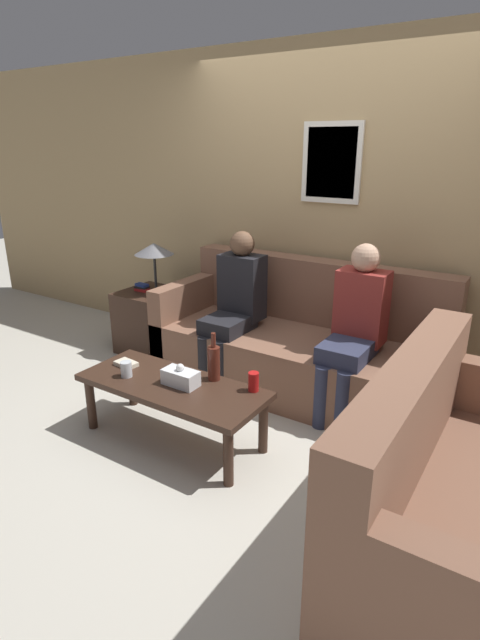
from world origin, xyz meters
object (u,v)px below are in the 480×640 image
object	(u,v)px
wine_bottle	(214,362)
person_left	(235,303)
teddy_bear	(344,485)
couch_main	(299,346)
drinking_glass	(126,369)
couch_side	(467,511)
person_right	(354,326)
coffee_table	(172,391)

from	to	relation	value
wine_bottle	person_left	size ratio (longest dim) A/B	0.27
teddy_bear	couch_main	bearing A→B (deg)	126.46
drinking_glass	wine_bottle	bearing A→B (deg)	28.66
couch_side	teddy_bear	world-z (taller)	couch_side
person_right	teddy_bear	distance (m)	1.17
couch_side	couch_main	bearing A→B (deg)	48.57
couch_main	drinking_glass	xyz separation A→B (m)	(-0.63, -1.24, 0.13)
couch_main	drinking_glass	distance (m)	1.40
person_left	teddy_bear	bearing A→B (deg)	-35.92
couch_main	couch_side	distance (m)	1.94
coffee_table	person_right	bearing A→B (deg)	50.21
teddy_bear	person_left	bearing A→B (deg)	144.08
person_right	teddy_bear	world-z (taller)	person_right
coffee_table	person_left	bearing A→B (deg)	99.51
couch_side	wine_bottle	size ratio (longest dim) A/B	5.10
couch_side	drinking_glass	bearing A→B (deg)	88.75
person_left	coffee_table	bearing A→B (deg)	-80.49
drinking_glass	person_left	size ratio (longest dim) A/B	0.09
couch_side	wine_bottle	xyz separation A→B (m)	(-1.59, 0.32, 0.20)
wine_bottle	drinking_glass	distance (m)	0.58
drinking_glass	person_left	world-z (taller)	person_left
coffee_table	person_left	xyz separation A→B (m)	(-0.16, 0.97, 0.30)
coffee_table	drinking_glass	world-z (taller)	drinking_glass
wine_bottle	teddy_bear	world-z (taller)	wine_bottle
person_left	person_right	distance (m)	0.98
person_left	wine_bottle	bearing A→B (deg)	-65.50
couch_side	teddy_bear	bearing A→B (deg)	77.73
couch_main	drinking_glass	size ratio (longest dim) A/B	21.45
couch_side	person_right	size ratio (longest dim) A/B	1.35
couch_side	coffee_table	distance (m)	1.78
drinking_glass	person_right	bearing A→B (deg)	43.40
couch_side	coffee_table	xyz separation A→B (m)	(-1.78, 0.13, 0.02)
coffee_table	drinking_glass	bearing A→B (deg)	-164.74
couch_main	coffee_table	xyz separation A→B (m)	(-0.32, -1.16, 0.02)
coffee_table	wine_bottle	xyz separation A→B (m)	(0.19, 0.19, 0.18)
coffee_table	drinking_glass	xyz separation A→B (m)	(-0.31, -0.08, 0.11)
coffee_table	person_right	distance (m)	1.32
drinking_glass	person_left	xyz separation A→B (m)	(0.15, 1.05, 0.20)
couch_main	drinking_glass	world-z (taller)	couch_main
couch_side	coffee_table	world-z (taller)	couch_side
coffee_table	teddy_bear	size ratio (longest dim) A/B	4.22
couch_side	person_left	bearing A→B (deg)	60.46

